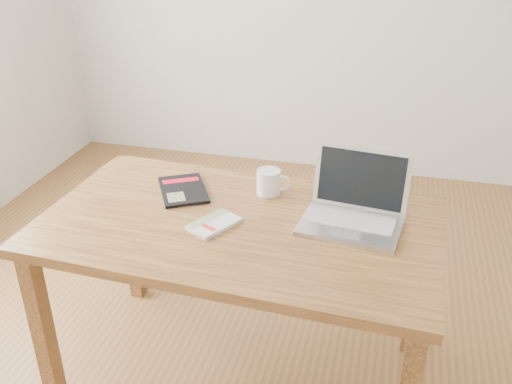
% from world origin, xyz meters
% --- Properties ---
extents(room, '(4.04, 4.04, 2.70)m').
position_xyz_m(room, '(-0.07, 0.00, 1.36)').
color(room, brown).
rests_on(room, ground).
extents(desk, '(1.52, 0.91, 0.75)m').
position_xyz_m(desk, '(-0.07, -0.20, 0.66)').
color(desk, brown).
rests_on(desk, ground).
extents(white_guidebook, '(0.19, 0.22, 0.02)m').
position_xyz_m(white_guidebook, '(-0.15, -0.25, 0.76)').
color(white_guidebook, silver).
rests_on(white_guidebook, desk).
extents(black_guidebook, '(0.28, 0.32, 0.01)m').
position_xyz_m(black_guidebook, '(-0.36, -0.02, 0.76)').
color(black_guidebook, black).
rests_on(black_guidebook, desk).
extents(laptop, '(0.39, 0.34, 0.25)m').
position_xyz_m(laptop, '(0.34, -0.09, 0.80)').
color(laptop, silver).
rests_on(laptop, desk).
extents(coffee_mug, '(0.14, 0.10, 0.10)m').
position_xyz_m(coffee_mug, '(-0.01, 0.05, 0.80)').
color(coffee_mug, white).
rests_on(coffee_mug, desk).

